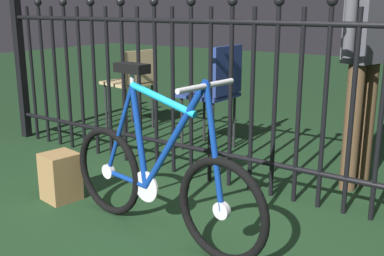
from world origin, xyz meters
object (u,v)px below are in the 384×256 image
at_px(chair_navy, 217,87).
at_px(chair_tan, 133,79).
at_px(bicycle, 159,178).
at_px(display_crate, 60,177).
at_px(person_visitor, 367,35).

height_order(chair_navy, chair_tan, chair_navy).
bearing_deg(chair_navy, bicycle, -69.29).
xyz_separation_m(bicycle, display_crate, (-0.83, 0.02, -0.17)).
bearing_deg(chair_tan, chair_navy, -8.01).
distance_m(chair_tan, display_crate, 1.87).
relative_size(chair_navy, display_crate, 2.93).
bearing_deg(person_visitor, display_crate, -138.79).
relative_size(bicycle, chair_navy, 1.52).
height_order(bicycle, display_crate, bicycle).
xyz_separation_m(chair_tan, person_visitor, (2.33, -0.32, 0.53)).
relative_size(bicycle, person_visitor, 0.80).
bearing_deg(chair_tan, bicycle, -45.15).
relative_size(chair_navy, chair_tan, 1.13).
relative_size(chair_navy, person_visitor, 0.53).
relative_size(bicycle, chair_tan, 1.71).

